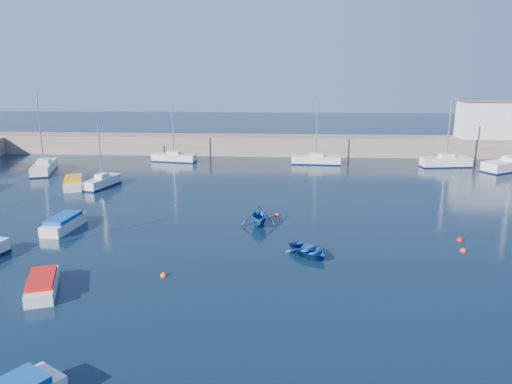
# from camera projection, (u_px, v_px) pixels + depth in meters

# --- Properties ---
(ground) EXTENTS (220.00, 220.00, 0.00)m
(ground) POSITION_uv_depth(u_px,v_px,m) (266.00, 302.00, 27.00)
(ground) COLOR black
(ground) RESTS_ON ground
(back_wall) EXTENTS (96.00, 4.50, 2.60)m
(back_wall) POSITION_uv_depth(u_px,v_px,m) (278.00, 145.00, 71.16)
(back_wall) COLOR gray
(back_wall) RESTS_ON ground
(harbor_office) EXTENTS (10.00, 4.00, 5.00)m
(harbor_office) POSITION_uv_depth(u_px,v_px,m) (497.00, 120.00, 68.54)
(harbor_office) COLOR silver
(harbor_office) RESTS_ON back_wall
(sailboat_3) EXTENTS (2.62, 5.03, 6.56)m
(sailboat_3) POSITION_uv_depth(u_px,v_px,m) (102.00, 182.00, 52.18)
(sailboat_3) COLOR silver
(sailboat_3) RESTS_ON ground
(sailboat_4) EXTENTS (3.80, 7.26, 9.15)m
(sailboat_4) POSITION_uv_depth(u_px,v_px,m) (44.00, 167.00, 59.42)
(sailboat_4) COLOR silver
(sailboat_4) RESTS_ON ground
(sailboat_5) EXTENTS (5.98, 2.61, 7.65)m
(sailboat_5) POSITION_uv_depth(u_px,v_px,m) (174.00, 157.00, 65.87)
(sailboat_5) COLOR silver
(sailboat_5) RESTS_ON ground
(sailboat_6) EXTENTS (6.33, 2.10, 8.20)m
(sailboat_6) POSITION_uv_depth(u_px,v_px,m) (316.00, 160.00, 64.29)
(sailboat_6) COLOR silver
(sailboat_6) RESTS_ON ground
(sailboat_7) EXTENTS (6.38, 2.61, 8.31)m
(sailboat_7) POSITION_uv_depth(u_px,v_px,m) (446.00, 162.00, 62.46)
(sailboat_7) COLOR silver
(sailboat_7) RESTS_ON ground
(sailboat_8) EXTENTS (8.43, 6.20, 10.85)m
(sailboat_8) POSITION_uv_depth(u_px,v_px,m) (512.00, 165.00, 60.54)
(sailboat_8) COLOR silver
(sailboat_8) RESTS_ON ground
(motorboat_0) EXTENTS (2.82, 4.44, 0.94)m
(motorboat_0) POSITION_uv_depth(u_px,v_px,m) (42.00, 284.00, 28.09)
(motorboat_0) COLOR silver
(motorboat_0) RESTS_ON ground
(motorboat_1) EXTENTS (2.00, 4.59, 1.09)m
(motorboat_1) POSITION_uv_depth(u_px,v_px,m) (64.00, 223.00, 38.75)
(motorboat_1) COLOR silver
(motorboat_1) RESTS_ON ground
(motorboat_2) EXTENTS (3.41, 5.35, 1.04)m
(motorboat_2) POSITION_uv_depth(u_px,v_px,m) (74.00, 182.00, 52.18)
(motorboat_2) COLOR silver
(motorboat_2) RESTS_ON ground
(dinghy_center) EXTENTS (3.86, 4.05, 0.68)m
(dinghy_center) POSITION_uv_depth(u_px,v_px,m) (309.00, 251.00, 33.44)
(dinghy_center) COLOR #144890
(dinghy_center) RESTS_ON ground
(dinghy_left) EXTENTS (2.89, 3.32, 1.71)m
(dinghy_left) POSITION_uv_depth(u_px,v_px,m) (259.00, 215.00, 39.61)
(dinghy_left) COLOR #144890
(dinghy_left) RESTS_ON ground
(buoy_0) EXTENTS (0.45, 0.45, 0.45)m
(buoy_0) POSITION_uv_depth(u_px,v_px,m) (164.00, 276.00, 30.27)
(buoy_0) COLOR #FF360D
(buoy_0) RESTS_ON ground
(buoy_1) EXTENTS (0.50, 0.50, 0.50)m
(buoy_1) POSITION_uv_depth(u_px,v_px,m) (460.00, 240.00, 36.40)
(buoy_1) COLOR red
(buoy_1) RESTS_ON ground
(buoy_2) EXTENTS (0.44, 0.44, 0.44)m
(buoy_2) POSITION_uv_depth(u_px,v_px,m) (463.00, 251.00, 34.31)
(buoy_2) COLOR #FF360D
(buoy_2) RESTS_ON ground
(buoy_3) EXTENTS (0.44, 0.44, 0.44)m
(buoy_3) POSITION_uv_depth(u_px,v_px,m) (277.00, 215.00, 42.47)
(buoy_3) COLOR #FF360D
(buoy_3) RESTS_ON ground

